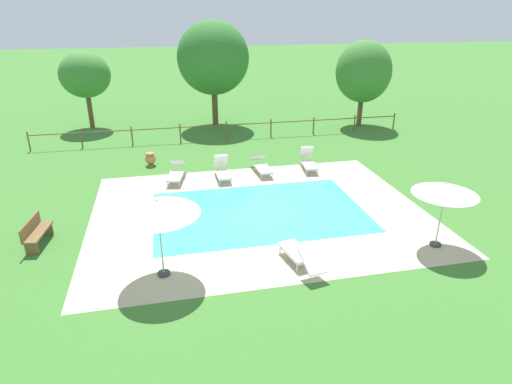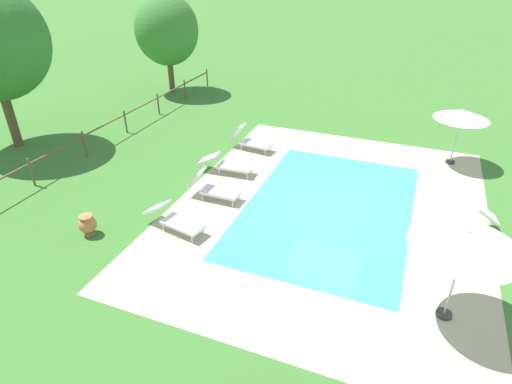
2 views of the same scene
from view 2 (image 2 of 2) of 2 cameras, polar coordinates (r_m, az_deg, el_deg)
ground_plane at (r=13.94m, az=9.75°, el=-2.12°), size 160.00×160.00×0.00m
pool_deck_paving at (r=13.93m, az=9.75°, el=-2.10°), size 12.33×9.64×0.01m
swimming_pool_water at (r=13.93m, az=9.75°, el=-2.10°), size 7.82×5.12×0.01m
pool_coping_rim at (r=13.93m, az=9.76°, el=-2.09°), size 8.30×5.60×0.01m
sun_lounger_north_near_steps at (r=15.76m, az=-3.86°, el=3.75°), size 0.70×2.09×0.73m
sun_lounger_north_mid at (r=12.74m, az=-10.87°, el=-3.65°), size 0.99×2.11×0.79m
sun_lounger_north_far at (r=17.65m, az=-0.77°, el=6.96°), size 0.81×1.88×1.02m
sun_lounger_north_end at (r=14.05m, az=25.80°, el=-2.95°), size 0.98×2.09×0.82m
sun_lounger_south_near_corner at (r=14.11m, az=-5.77°, el=0.51°), size 0.63×1.83×1.01m
patio_umbrella_open_foreground at (r=9.71m, az=26.56°, el=-5.81°), size 2.31×2.31×2.39m
patio_umbrella_open_by_bench at (r=17.62m, az=26.04°, el=9.34°), size 1.99×1.99×2.21m
terracotta_urn_near_fence at (r=13.28m, az=-21.79°, el=-4.06°), size 0.52×0.52×0.64m
perimeter_fence at (r=18.31m, az=-22.23°, el=6.48°), size 21.50×0.08×1.05m
tree_centre at (r=25.31m, az=-11.97°, el=20.61°), size 3.48×3.48×5.34m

